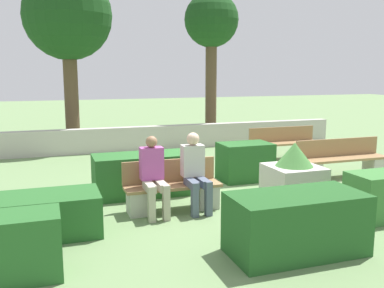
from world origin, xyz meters
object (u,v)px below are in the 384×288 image
at_px(bench_left_side, 285,146).
at_px(tree_leftmost, 68,18).
at_px(bench_right_side, 342,162).
at_px(bench_front, 173,192).
at_px(planter_corner_left, 294,176).
at_px(person_seated_woman, 195,168).
at_px(tree_center_left, 211,25).
at_px(person_seated_man, 153,173).

relative_size(bench_left_side, tree_leftmost, 0.37).
bearing_deg(bench_right_side, bench_front, -169.08).
distance_m(planter_corner_left, tree_leftmost, 8.93).
xyz_separation_m(person_seated_woman, tree_center_left, (3.07, 7.14, 3.16)).
xyz_separation_m(bench_right_side, tree_center_left, (-0.87, 5.99, 3.56)).
bearing_deg(bench_front, tree_leftmost, 99.54).
bearing_deg(bench_left_side, bench_front, -136.47).
bearing_deg(person_seated_woman, bench_right_side, 16.36).
bearing_deg(planter_corner_left, person_seated_woman, 177.57).
bearing_deg(planter_corner_left, tree_center_left, 80.74).
relative_size(person_seated_woman, tree_leftmost, 0.25).
bearing_deg(tree_center_left, bench_left_side, -78.65).
height_order(bench_front, bench_right_side, same).
distance_m(bench_left_side, planter_corner_left, 4.00).
relative_size(person_seated_man, planter_corner_left, 1.20).
height_order(bench_right_side, person_seated_man, person_seated_man).
bearing_deg(tree_leftmost, tree_center_left, -2.73).
distance_m(planter_corner_left, tree_center_left, 8.08).
xyz_separation_m(bench_front, person_seated_man, (-0.37, -0.14, 0.40)).
height_order(bench_left_side, person_seated_man, person_seated_man).
xyz_separation_m(bench_left_side, bench_right_side, (0.12, -2.27, 0.01)).
height_order(bench_left_side, tree_leftmost, tree_leftmost).
bearing_deg(person_seated_woman, bench_front, 159.32).
relative_size(person_seated_woman, tree_center_left, 0.27).
bearing_deg(tree_leftmost, bench_right_side, -48.40).
bearing_deg(person_seated_woman, tree_center_left, 66.74).
height_order(bench_left_side, planter_corner_left, planter_corner_left).
relative_size(person_seated_woman, planter_corner_left, 1.22).
bearing_deg(tree_leftmost, person_seated_woman, -77.93).
relative_size(planter_corner_left, tree_center_left, 0.22).
height_order(planter_corner_left, tree_center_left, tree_center_left).
xyz_separation_m(bench_left_side, person_seated_man, (-4.54, -3.43, 0.39)).
bearing_deg(person_seated_man, bench_left_side, 37.09).
bearing_deg(bench_front, planter_corner_left, -5.48).
relative_size(person_seated_man, person_seated_woman, 0.98).
relative_size(bench_left_side, person_seated_woman, 1.49).
distance_m(person_seated_man, tree_center_left, 8.70).
height_order(bench_left_side, person_seated_woman, person_seated_woman).
bearing_deg(bench_left_side, tree_center_left, 106.61).
relative_size(person_seated_man, tree_leftmost, 0.24).
xyz_separation_m(bench_left_side, person_seated_woman, (-3.82, -3.43, 0.41)).
bearing_deg(bench_right_side, tree_center_left, 95.80).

